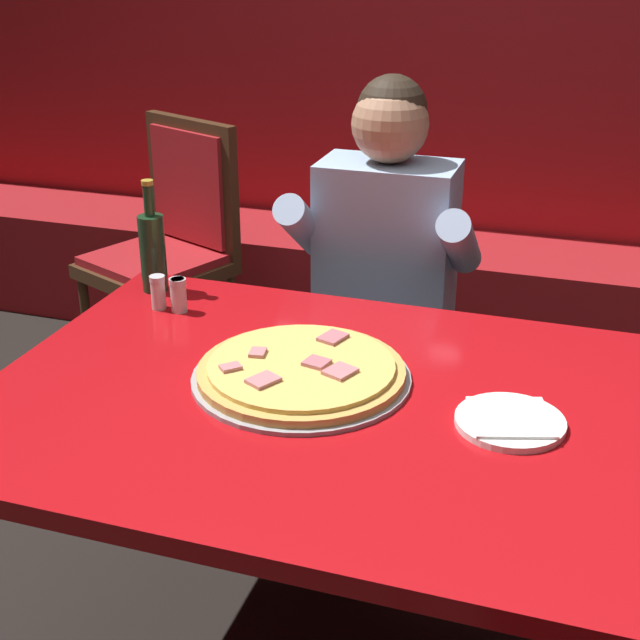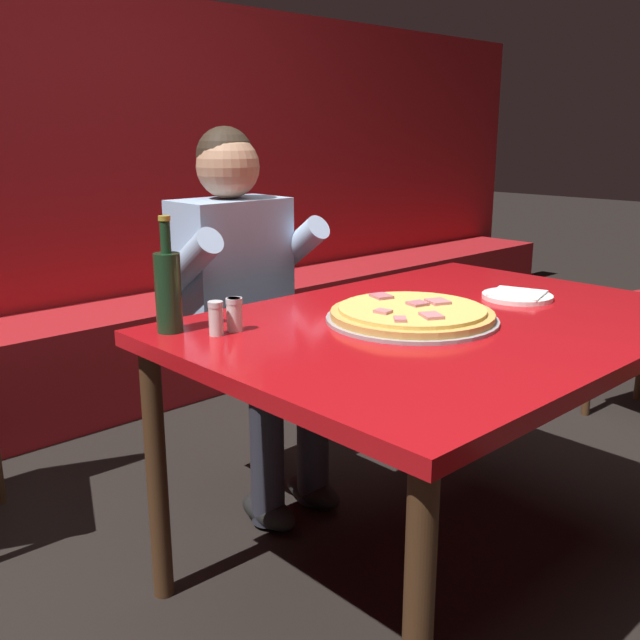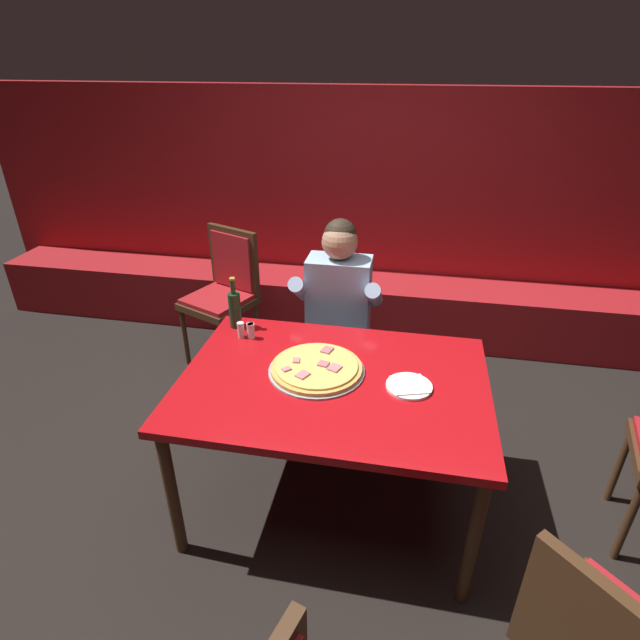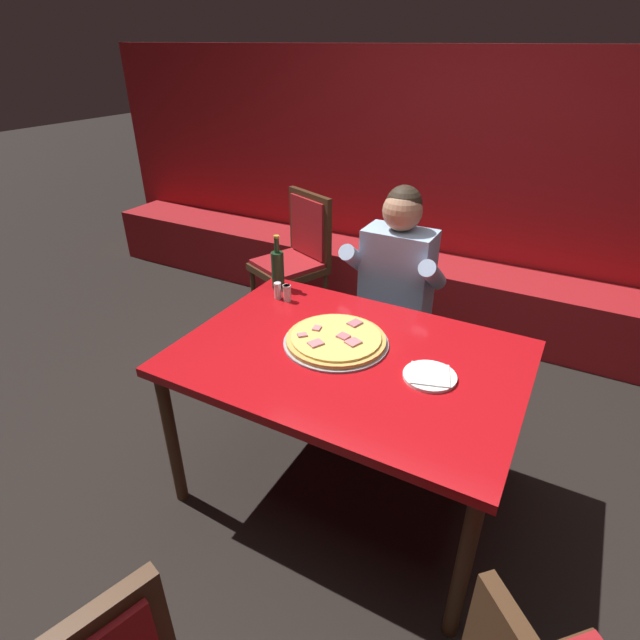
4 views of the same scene
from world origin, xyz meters
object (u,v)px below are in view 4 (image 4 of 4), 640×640
at_px(plate_white_paper, 430,376).
at_px(beer_bottle, 278,269).
at_px(shaker_black_pepper, 287,294).
at_px(pizza, 336,340).
at_px(diner_seated_blue_shirt, 391,293).
at_px(dining_chair_by_booth, 297,253).
at_px(shaker_oregano, 287,294).
at_px(shaker_red_pepper_flakes, 278,291).
at_px(main_dining_table, 349,368).

bearing_deg(plate_white_paper, beer_bottle, 157.45).
bearing_deg(shaker_black_pepper, pizza, -31.32).
xyz_separation_m(diner_seated_blue_shirt, dining_chair_by_booth, (-0.91, 0.51, -0.12)).
relative_size(beer_bottle, dining_chair_by_booth, 0.29).
xyz_separation_m(beer_bottle, shaker_oregano, (0.12, -0.11, -0.07)).
xyz_separation_m(pizza, shaker_oregano, (-0.40, 0.24, 0.02)).
bearing_deg(beer_bottle, dining_chair_by_booth, 115.25).
xyz_separation_m(pizza, beer_bottle, (-0.52, 0.35, 0.09)).
bearing_deg(shaker_oregano, plate_white_paper, -19.10).
distance_m(shaker_black_pepper, shaker_red_pepper_flakes, 0.06).
relative_size(pizza, dining_chair_by_booth, 0.46).
distance_m(pizza, dining_chair_by_booth, 1.53).
distance_m(plate_white_paper, shaker_black_pepper, 0.89).
xyz_separation_m(shaker_red_pepper_flakes, dining_chair_by_booth, (-0.47, 0.96, -0.22)).
height_order(plate_white_paper, dining_chair_by_booth, dining_chair_by_booth).
bearing_deg(shaker_oregano, shaker_black_pepper, -7.69).
bearing_deg(shaker_red_pepper_flakes, diner_seated_blue_shirt, 45.67).
relative_size(diner_seated_blue_shirt, dining_chair_by_booth, 1.27).
height_order(main_dining_table, diner_seated_blue_shirt, diner_seated_blue_shirt).
distance_m(diner_seated_blue_shirt, dining_chair_by_booth, 1.05).
distance_m(beer_bottle, diner_seated_blue_shirt, 0.64).
height_order(pizza, shaker_oregano, shaker_oregano).
distance_m(shaker_oregano, diner_seated_blue_shirt, 0.60).
bearing_deg(pizza, beer_bottle, 146.14).
height_order(shaker_black_pepper, shaker_oregano, same).
bearing_deg(diner_seated_blue_shirt, shaker_red_pepper_flakes, -134.33).
height_order(main_dining_table, shaker_oregano, shaker_oregano).
relative_size(plate_white_paper, shaker_oregano, 2.44).
distance_m(shaker_black_pepper, shaker_oregano, 0.00).
bearing_deg(beer_bottle, diner_seated_blue_shirt, 34.21).
xyz_separation_m(pizza, dining_chair_by_booth, (-0.93, 1.21, -0.20)).
distance_m(shaker_black_pepper, diner_seated_blue_shirt, 0.60).
bearing_deg(plate_white_paper, shaker_oregano, 160.90).
height_order(main_dining_table, shaker_black_pepper, shaker_black_pepper).
distance_m(beer_bottle, shaker_oregano, 0.18).
bearing_deg(dining_chair_by_booth, diner_seated_blue_shirt, -29.29).
bearing_deg(pizza, plate_white_paper, -6.21).
bearing_deg(shaker_oregano, diner_seated_blue_shirt, 49.39).
relative_size(main_dining_table, shaker_black_pepper, 16.56).
relative_size(main_dining_table, diner_seated_blue_shirt, 1.12).
bearing_deg(diner_seated_blue_shirt, main_dining_table, -81.86).
bearing_deg(beer_bottle, pizza, -33.86).
bearing_deg(pizza, diner_seated_blue_shirt, 91.43).
distance_m(pizza, shaker_red_pepper_flakes, 0.52).
distance_m(pizza, beer_bottle, 0.64).
bearing_deg(diner_seated_blue_shirt, dining_chair_by_booth, 150.71).
xyz_separation_m(pizza, plate_white_paper, (0.44, -0.05, -0.01)).
height_order(beer_bottle, shaker_black_pepper, beer_bottle).
xyz_separation_m(main_dining_table, beer_bottle, (-0.61, 0.40, 0.18)).
bearing_deg(shaker_oregano, pizza, -31.08).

